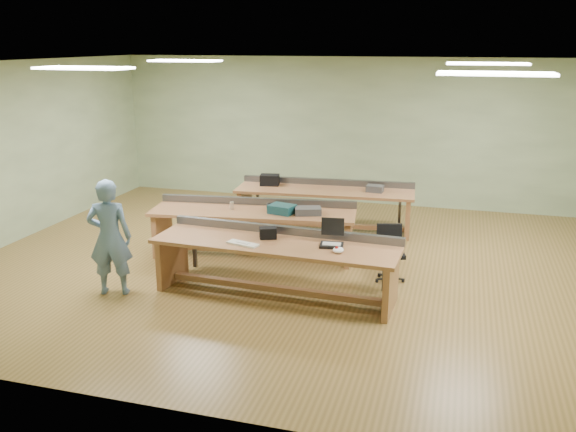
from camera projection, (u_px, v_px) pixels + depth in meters
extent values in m
plane|color=olive|center=(302.00, 265.00, 9.31)|extent=(10.00, 10.00, 0.00)
plane|color=silver|center=(303.00, 63.00, 8.48)|extent=(10.00, 10.00, 0.00)
cube|color=#A5BC8E|center=(351.00, 131.00, 12.59)|extent=(10.00, 0.04, 3.00)
cube|color=#A5BC8E|center=(183.00, 260.00, 5.20)|extent=(10.00, 0.04, 3.00)
cube|color=#A5BC8E|center=(14.00, 152.00, 10.22)|extent=(0.04, 8.00, 3.00)
cube|color=white|center=(84.00, 68.00, 7.77)|extent=(1.20, 0.50, 0.03)
cube|color=white|center=(185.00, 61.00, 10.54)|extent=(1.20, 0.50, 0.03)
cube|color=white|center=(495.00, 74.00, 6.44)|extent=(1.20, 0.50, 0.03)
cube|color=white|center=(488.00, 64.00, 9.21)|extent=(1.20, 0.50, 0.03)
cube|color=#96613F|center=(275.00, 244.00, 8.01)|extent=(3.33, 1.03, 0.05)
cube|color=#96613F|center=(172.00, 258.00, 8.59)|extent=(0.12, 0.78, 0.70)
cube|color=#96613F|center=(391.00, 285.00, 7.64)|extent=(0.12, 0.78, 0.70)
cube|color=#96613F|center=(275.00, 288.00, 8.19)|extent=(2.99, 0.24, 0.08)
cube|color=#505257|center=(285.00, 230.00, 8.35)|extent=(3.29, 0.23, 0.11)
cube|color=#96613F|center=(253.00, 212.00, 9.51)|extent=(3.28, 1.25, 0.05)
cube|color=#96613F|center=(162.00, 231.00, 9.84)|extent=(0.17, 0.76, 0.70)
cube|color=#96613F|center=(348.00, 240.00, 9.40)|extent=(0.17, 0.76, 0.70)
cube|color=#96613F|center=(254.00, 250.00, 9.69)|extent=(2.89, 0.47, 0.08)
cube|color=#505257|center=(258.00, 201.00, 9.86)|extent=(3.18, 0.48, 0.11)
cube|color=#96613F|center=(325.00, 191.00, 10.86)|extent=(3.22, 1.09, 0.05)
cube|color=#96613F|center=(245.00, 207.00, 11.25)|extent=(0.14, 0.75, 0.70)
cube|color=#96613F|center=(408.00, 216.00, 10.68)|extent=(0.14, 0.75, 0.70)
cube|color=#96613F|center=(324.00, 224.00, 11.04)|extent=(2.86, 0.32, 0.08)
cube|color=#505257|center=(328.00, 182.00, 11.20)|extent=(3.16, 0.33, 0.11)
imported|color=slate|center=(110.00, 237.00, 8.08)|extent=(0.67, 0.53, 1.59)
cube|color=black|center=(332.00, 245.00, 7.86)|extent=(0.32, 0.28, 0.03)
cube|color=black|center=(333.00, 226.00, 7.91)|extent=(0.30, 0.05, 0.23)
cube|color=beige|center=(243.00, 244.00, 7.92)|extent=(0.45, 0.25, 0.02)
ellipsoid|color=white|center=(338.00, 250.00, 7.62)|extent=(0.19, 0.21, 0.07)
cube|color=black|center=(268.00, 233.00, 8.16)|extent=(0.26, 0.22, 0.15)
cylinder|color=black|center=(390.00, 268.00, 8.66)|extent=(0.05, 0.05, 0.39)
cube|color=black|center=(390.00, 254.00, 8.60)|extent=(0.46, 0.46, 0.05)
cube|color=black|center=(389.00, 235.00, 8.71)|extent=(0.36, 0.14, 0.34)
cylinder|color=black|center=(389.00, 279.00, 8.71)|extent=(0.53, 0.53, 0.05)
cube|color=#143B41|center=(282.00, 209.00, 9.36)|extent=(0.43, 0.36, 0.13)
cube|color=#38383B|center=(308.00, 211.00, 9.30)|extent=(0.46, 0.37, 0.11)
imported|color=#38383B|center=(271.00, 207.00, 9.53)|extent=(0.17, 0.17, 0.11)
cylinder|color=silver|center=(232.00, 206.00, 9.58)|extent=(0.08, 0.08, 0.12)
cube|color=black|center=(270.00, 180.00, 11.17)|extent=(0.38, 0.30, 0.19)
cube|color=#38383B|center=(375.00, 189.00, 10.68)|extent=(0.30, 0.23, 0.11)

